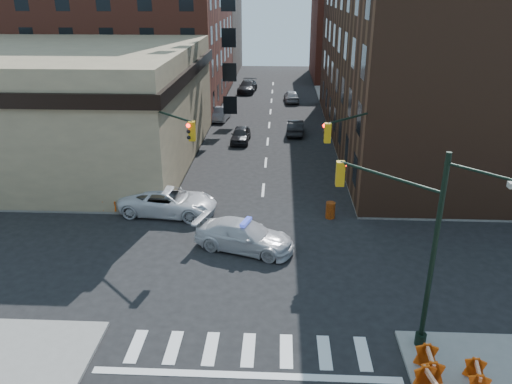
# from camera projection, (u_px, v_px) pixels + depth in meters

# --- Properties ---
(ground) EXTENTS (140.00, 140.00, 0.00)m
(ground) POSITION_uv_depth(u_px,v_px,m) (256.00, 262.00, 26.00)
(ground) COLOR black
(ground) RESTS_ON ground
(sidewalk_nw) EXTENTS (34.00, 54.50, 0.15)m
(sidewalk_nw) POSITION_uv_depth(u_px,v_px,m) (70.00, 111.00, 57.25)
(sidewalk_nw) COLOR gray
(sidewalk_nw) RESTS_ON ground
(sidewalk_ne) EXTENTS (34.00, 54.50, 0.15)m
(sidewalk_ne) POSITION_uv_depth(u_px,v_px,m) (478.00, 116.00, 55.19)
(sidewalk_ne) COLOR gray
(sidewalk_ne) RESTS_ON ground
(bank_building) EXTENTS (22.00, 22.00, 9.00)m
(bank_building) POSITION_uv_depth(u_px,v_px,m) (56.00, 105.00, 40.29)
(bank_building) COLOR tan
(bank_building) RESTS_ON ground
(commercial_row_ne) EXTENTS (14.00, 34.00, 14.00)m
(commercial_row_ne) POSITION_uv_depth(u_px,v_px,m) (417.00, 65.00, 43.54)
(commercial_row_ne) COLOR #462A1C
(commercial_row_ne) RESTS_ON ground
(filler_nw) EXTENTS (20.00, 18.00, 16.00)m
(filler_nw) POSITION_uv_depth(u_px,v_px,m) (176.00, 22.00, 80.94)
(filler_nw) COLOR brown
(filler_nw) RESTS_ON ground
(filler_ne) EXTENTS (16.00, 16.00, 12.00)m
(filler_ne) POSITION_uv_depth(u_px,v_px,m) (365.00, 38.00, 76.66)
(filler_ne) COLOR brown
(filler_ne) RESTS_ON ground
(signal_pole_se) EXTENTS (5.40, 5.27, 8.00)m
(signal_pole_se) POSITION_uv_depth(u_px,v_px,m) (409.00, 235.00, 18.87)
(signal_pole_se) COLOR black
(signal_pole_se) RESTS_ON sidewalk_se
(signal_pole_nw) EXTENTS (3.58, 3.67, 8.00)m
(signal_pole_nw) POSITION_uv_depth(u_px,v_px,m) (162.00, 150.00, 29.54)
(signal_pole_nw) COLOR black
(signal_pole_nw) RESTS_ON sidewalk_nw
(signal_pole_ne) EXTENTS (3.67, 3.58, 8.00)m
(signal_pole_ne) POSITION_uv_depth(u_px,v_px,m) (361.00, 153.00, 29.03)
(signal_pole_ne) COLOR black
(signal_pole_ne) RESTS_ON sidewalk_ne
(tree_ne_near) EXTENTS (3.00, 3.00, 4.85)m
(tree_ne_near) POSITION_uv_depth(u_px,v_px,m) (346.00, 96.00, 48.35)
(tree_ne_near) COLOR black
(tree_ne_near) RESTS_ON sidewalk_ne
(tree_ne_far) EXTENTS (3.00, 3.00, 4.85)m
(tree_ne_far) POSITION_uv_depth(u_px,v_px,m) (338.00, 82.00, 55.74)
(tree_ne_far) COLOR black
(tree_ne_far) RESTS_ON sidewalk_ne
(police_car) EXTENTS (5.91, 3.79, 1.59)m
(police_car) POSITION_uv_depth(u_px,v_px,m) (244.00, 236.00, 27.05)
(police_car) COLOR silver
(police_car) RESTS_ON ground
(pickup) EXTENTS (6.31, 3.45, 1.68)m
(pickup) POSITION_uv_depth(u_px,v_px,m) (169.00, 201.00, 31.30)
(pickup) COLOR silver
(pickup) RESTS_ON ground
(parked_car_wnear) EXTENTS (1.77, 4.11, 1.38)m
(parked_car_wnear) POSITION_uv_depth(u_px,v_px,m) (241.00, 135.00, 45.97)
(parked_car_wnear) COLOR black
(parked_car_wnear) RESTS_ON ground
(parked_car_wfar) EXTENTS (1.90, 4.24, 1.35)m
(parked_car_wfar) POSITION_uv_depth(u_px,v_px,m) (221.00, 114.00, 53.61)
(parked_car_wfar) COLOR gray
(parked_car_wfar) RESTS_ON ground
(parked_car_wdeep) EXTENTS (2.70, 5.58, 1.57)m
(parked_car_wdeep) POSITION_uv_depth(u_px,v_px,m) (247.00, 87.00, 67.74)
(parked_car_wdeep) COLOR black
(parked_car_wdeep) RESTS_ON ground
(parked_car_enear) EXTENTS (1.77, 4.42, 1.43)m
(parked_car_enear) POSITION_uv_depth(u_px,v_px,m) (295.00, 127.00, 48.38)
(parked_car_enear) COLOR black
(parked_car_enear) RESTS_ON ground
(parked_car_efar) EXTENTS (2.00, 4.34, 1.44)m
(parked_car_efar) POSITION_uv_depth(u_px,v_px,m) (292.00, 96.00, 62.13)
(parked_car_efar) COLOR #9899A0
(parked_car_efar) RESTS_ON ground
(pedestrian_a) EXTENTS (0.77, 0.66, 1.78)m
(pedestrian_a) POSITION_uv_depth(u_px,v_px,m) (101.00, 196.00, 31.60)
(pedestrian_a) COLOR black
(pedestrian_a) RESTS_ON sidewalk_nw
(pedestrian_b) EXTENTS (0.91, 0.73, 1.81)m
(pedestrian_b) POSITION_uv_depth(u_px,v_px,m) (69.00, 187.00, 32.89)
(pedestrian_b) COLOR black
(pedestrian_b) RESTS_ON sidewalk_nw
(pedestrian_c) EXTENTS (1.07, 1.22, 1.98)m
(pedestrian_c) POSITION_uv_depth(u_px,v_px,m) (79.00, 194.00, 31.63)
(pedestrian_c) COLOR #1F252F
(pedestrian_c) RESTS_ON sidewalk_nw
(barrel_road) EXTENTS (0.73, 0.73, 1.03)m
(barrel_road) POSITION_uv_depth(u_px,v_px,m) (330.00, 210.00, 30.83)
(barrel_road) COLOR #E8390A
(barrel_road) RESTS_ON ground
(barrel_bank) EXTENTS (0.76, 0.76, 1.04)m
(barrel_bank) POSITION_uv_depth(u_px,v_px,m) (176.00, 201.00, 32.14)
(barrel_bank) COLOR #D85F0A
(barrel_bank) RESTS_ON ground
(barricade_se_a) EXTENTS (0.69, 1.30, 0.95)m
(barricade_se_a) POSITION_uv_depth(u_px,v_px,m) (429.00, 364.00, 18.08)
(barricade_se_a) COLOR orange
(barricade_se_a) RESTS_ON sidewalk_se
(barricade_se_c) EXTENTS (0.77, 1.22, 0.85)m
(barricade_se_c) POSITION_uv_depth(u_px,v_px,m) (476.00, 377.00, 17.56)
(barricade_se_c) COLOR #CB3F09
(barricade_se_c) RESTS_ON sidewalk_se
(barricade_nw_a) EXTENTS (1.12, 0.66, 0.79)m
(barricade_nw_a) POSITION_uv_depth(u_px,v_px,m) (111.00, 204.00, 31.57)
(barricade_nw_a) COLOR #E73D0A
(barricade_nw_a) RESTS_ON sidewalk_nw
(barricade_nw_b) EXTENTS (1.10, 0.55, 0.83)m
(barricade_nw_b) POSITION_uv_depth(u_px,v_px,m) (121.00, 196.00, 32.75)
(barricade_nw_b) COLOR red
(barricade_nw_b) RESTS_ON sidewalk_nw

